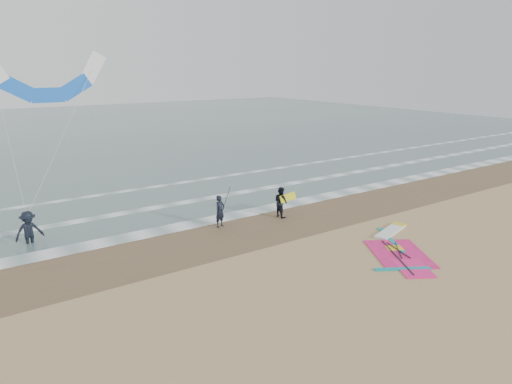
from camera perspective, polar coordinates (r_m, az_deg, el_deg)
ground at (r=19.57m, az=12.62°, el=-8.71°), size 120.00×120.00×0.00m
sea_water at (r=61.98m, az=-21.68°, el=7.05°), size 120.00×80.00×0.02m
wet_sand_band at (r=23.74m, az=2.07°, el=-3.96°), size 120.00×5.00×0.01m
foam_waterline at (r=27.26m, az=-3.45°, el=-1.34°), size 120.00×9.15×0.02m
windsurf_rig at (r=21.62m, az=17.30°, el=-6.59°), size 5.41×5.12×0.13m
person_standing at (r=23.10m, az=-4.52°, el=-2.41°), size 0.69×0.56×1.65m
person_walking at (r=24.59m, az=3.13°, el=-1.26°), size 0.66×0.83×1.66m
person_wading at (r=23.18m, az=-26.60°, el=-3.63°), size 1.34×0.90×1.93m
held_pole at (r=23.13m, az=-3.90°, el=-1.38°), size 0.17×0.86×1.82m
carried_kiteboard at (r=24.69m, az=4.02°, el=-0.67°), size 1.30×0.51×0.39m
surf_kite at (r=25.83m, az=-24.72°, el=12.42°), size 6.12×3.50×7.38m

